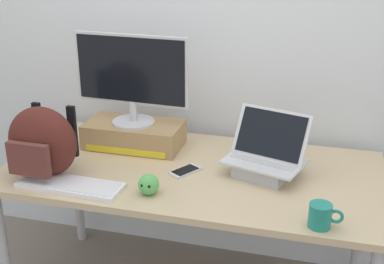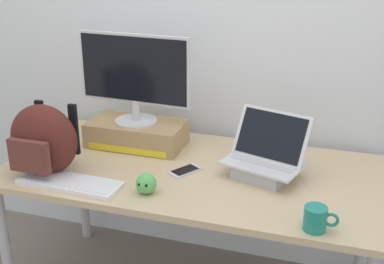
% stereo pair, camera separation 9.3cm
% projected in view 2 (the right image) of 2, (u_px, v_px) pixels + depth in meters
% --- Properties ---
extents(back_wall, '(7.00, 0.10, 2.60)m').
position_uv_depth(back_wall, '(223.00, 25.00, 2.55)').
color(back_wall, silver).
rests_on(back_wall, ground).
extents(desk, '(1.70, 0.84, 0.74)m').
position_uv_depth(desk, '(192.00, 182.00, 2.33)').
color(desk, tan).
rests_on(desk, ground).
extents(toner_box_yellow, '(0.48, 0.25, 0.12)m').
position_uv_depth(toner_box_yellow, '(137.00, 133.00, 2.54)').
color(toner_box_yellow, '#A88456').
rests_on(toner_box_yellow, desk).
extents(desktop_monitor, '(0.57, 0.21, 0.44)m').
position_uv_depth(desktop_monitor, '(134.00, 76.00, 2.43)').
color(desktop_monitor, silver).
rests_on(desktop_monitor, toner_box_yellow).
extents(open_laptop, '(0.39, 0.32, 0.28)m').
position_uv_depth(open_laptop, '(265.00, 164.00, 2.21)').
color(open_laptop, '#ADADB2').
rests_on(open_laptop, desk).
extents(external_keyboard, '(0.46, 0.17, 0.02)m').
position_uv_depth(external_keyboard, '(70.00, 183.00, 2.15)').
color(external_keyboard, white).
rests_on(external_keyboard, desk).
extents(messenger_backpack, '(0.31, 0.25, 0.32)m').
position_uv_depth(messenger_backpack, '(44.00, 140.00, 2.21)').
color(messenger_backpack, '#4C1E19').
rests_on(messenger_backpack, desk).
extents(coffee_mug, '(0.13, 0.08, 0.09)m').
position_uv_depth(coffee_mug, '(316.00, 219.00, 1.82)').
color(coffee_mug, '#1E7F70').
rests_on(coffee_mug, desk).
extents(cell_phone, '(0.14, 0.16, 0.01)m').
position_uv_depth(cell_phone, '(185.00, 171.00, 2.27)').
color(cell_phone, silver).
rests_on(cell_phone, desk).
extents(plush_toy, '(0.09, 0.09, 0.09)m').
position_uv_depth(plush_toy, '(146.00, 183.00, 2.07)').
color(plush_toy, '#56B256').
rests_on(plush_toy, desk).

